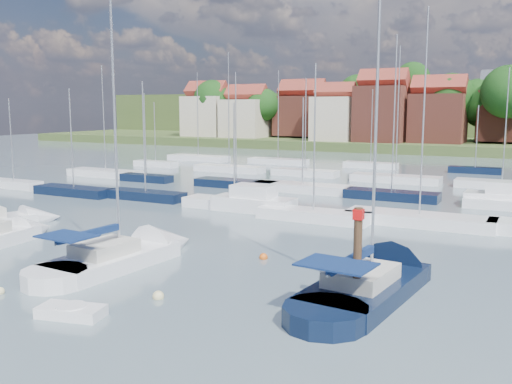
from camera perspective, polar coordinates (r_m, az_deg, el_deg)
The scene contains 13 objects.
ground at distance 64.54m, azimuth 12.27°, elevation 0.60°, with size 260.00×260.00×0.00m, color #4E5E6A.
sailboat_left at distance 40.44m, azimuth -23.94°, elevation -4.14°, with size 3.31×9.59×12.89m.
sailboat_centre at distance 33.47m, azimuth -12.23°, elevation -6.16°, with size 4.10×12.40×16.54m.
sailboat_navy at distance 28.87m, azimuth 12.36°, elevation -8.56°, with size 4.85×13.64×18.42m.
sailboat_far at distance 45.56m, azimuth -23.83°, elevation -2.80°, with size 5.52×9.65×12.52m.
tender at distance 25.61m, azimuth -17.99°, elevation -11.30°, with size 2.99×1.88×0.60m.
timber_piling at distance 24.87m, azimuth 10.04°, elevation -8.78°, with size 0.40×0.40×6.83m.
buoy_b at distance 29.87m, azimuth -24.21°, elevation -9.25°, with size 0.42×0.42×0.42m, color beige.
buoy_c at distance 30.48m, azimuth -15.17°, elevation -8.42°, with size 0.51×0.51×0.51m, color #D85914.
buoy_d at distance 27.03m, azimuth -9.75°, elevation -10.46°, with size 0.54×0.54×0.54m, color beige.
buoy_e at distance 33.21m, azimuth 0.76°, elevation -6.71°, with size 0.49×0.49×0.49m, color #D85914.
marina_field at distance 59.35m, azimuth 12.83°, elevation 0.31°, with size 79.62×41.41×15.93m.
far_shore_town at distance 155.14m, azimuth 22.25°, elevation 6.43°, with size 212.46×90.00×22.27m.
Camera 1 is at (16.58, -21.76, 8.77)m, focal length 40.00 mm.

